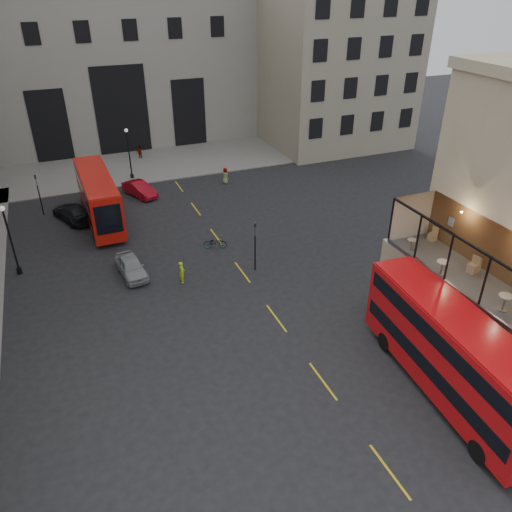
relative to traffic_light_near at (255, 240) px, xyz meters
name	(u,v)px	position (x,y,z in m)	size (l,w,h in m)	color
ground	(355,371)	(1.00, -12.00, -2.42)	(140.00, 140.00, 0.00)	black
host_frontage	(457,311)	(7.50, -12.00, -0.17)	(3.00, 11.00, 4.50)	#C1B391
cafe_floor	(465,277)	(7.50, -12.00, 2.12)	(3.00, 10.00, 0.10)	slate
gateway	(110,64)	(-4.00, 35.99, 6.96)	(35.00, 10.60, 18.00)	gray
building_right	(327,53)	(21.00, 27.97, 7.97)	(16.60, 18.60, 20.00)	gray
pavement_far	(126,166)	(-5.00, 26.00, -2.36)	(40.00, 12.00, 0.12)	slate
traffic_light_near	(255,240)	(0.00, 0.00, 0.00)	(0.16, 0.20, 3.80)	black
traffic_light_far	(38,190)	(-14.00, 16.00, 0.00)	(0.16, 0.20, 3.80)	black
street_lamp_a	(12,244)	(-16.00, 6.00, -0.03)	(0.36, 0.36, 5.33)	black
street_lamp_b	(130,157)	(-5.00, 22.00, -0.03)	(0.36, 0.36, 5.33)	black
bus_near	(452,350)	(4.50, -14.93, 0.24)	(3.59, 12.04, 4.74)	#BC0D10
bus_far	(98,196)	(-9.29, 12.62, -0.02)	(2.72, 10.78, 4.28)	red
car_a	(131,267)	(-8.48, 2.71, -1.74)	(1.62, 4.02, 1.37)	#929499
car_b	(140,189)	(-5.12, 17.09, -1.74)	(1.46, 4.19, 1.38)	#9D0917
car_c	(73,213)	(-11.55, 13.84, -1.70)	(2.03, 4.98, 1.45)	black
bicycle	(215,243)	(-1.67, 4.26, -1.95)	(0.63, 1.81, 0.95)	gray
cyclist	(182,272)	(-5.35, 0.43, -1.63)	(0.58, 0.38, 1.59)	#C5FA1A
pedestrian_b	(91,171)	(-8.96, 23.90, -1.66)	(0.98, 0.57, 1.52)	gray
pedestrian_c	(140,153)	(-2.95, 28.00, -1.64)	(0.92, 0.38, 1.57)	gray
pedestrian_d	(225,176)	(3.67, 17.04, -1.61)	(0.80, 0.52, 1.64)	gray
cafe_table_near	(505,300)	(6.95, -15.11, 2.73)	(0.67, 0.67, 0.84)	silver
cafe_table_mid	(442,266)	(6.40, -11.29, 2.71)	(0.64, 0.64, 0.80)	white
cafe_table_far	(412,243)	(6.62, -8.39, 2.63)	(0.54, 0.54, 0.68)	beige
cafe_chair_b	(473,268)	(8.10, -11.81, 2.47)	(0.58, 0.58, 0.97)	tan
cafe_chair_c	(475,268)	(8.33, -11.79, 2.42)	(0.44, 0.44, 0.81)	tan
cafe_chair_d	(432,236)	(8.58, -7.92, 2.44)	(0.53, 0.53, 0.88)	tan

